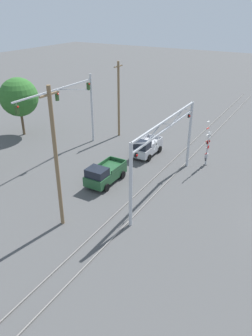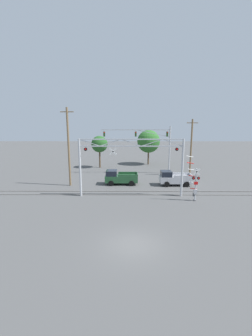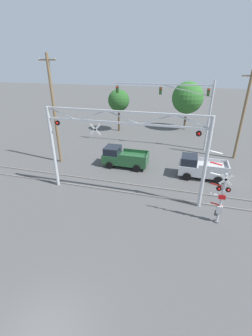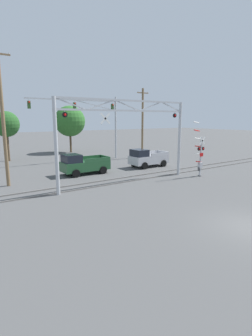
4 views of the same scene
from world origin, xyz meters
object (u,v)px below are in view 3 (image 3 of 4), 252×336
(utility_pole_left, at_px, (54,111))
(background_tree_beyond_span, at_px, (188,98))
(background_tree_far_left_verge, at_px, (119,101))
(pickup_truck_lead, at_px, (123,157))
(pickup_truck_following, at_px, (200,168))
(utility_pole_right, at_px, (243,116))
(crossing_gantry, at_px, (122,142))
(traffic_signal_span, at_px, (186,102))
(crossing_signal_mast, at_px, (220,199))

(utility_pole_left, height_order, background_tree_beyond_span, utility_pole_left)
(background_tree_far_left_verge, bearing_deg, pickup_truck_lead, -70.86)
(pickup_truck_following, xyz_separation_m, utility_pole_right, (3.86, 5.87, 3.82))
(crossing_gantry, distance_m, pickup_truck_following, 8.66)
(pickup_truck_following, relative_size, background_tree_far_left_verge, 0.70)
(crossing_gantry, distance_m, utility_pole_right, 14.73)
(utility_pole_right, xyz_separation_m, background_tree_far_left_verge, (-15.91, 7.26, -0.16))
(traffic_signal_span, xyz_separation_m, background_tree_beyond_span, (0.05, 9.10, -0.74))
(pickup_truck_following, bearing_deg, crossing_signal_mast, -81.55)
(crossing_signal_mast, relative_size, background_tree_far_left_verge, 0.82)
(background_tree_far_left_verge, bearing_deg, pickup_truck_following, -47.45)
(utility_pole_right, distance_m, background_tree_beyond_span, 12.44)
(pickup_truck_following, distance_m, utility_pole_left, 15.29)
(pickup_truck_lead, xyz_separation_m, background_tree_beyond_span, (5.54, 16.35, 3.94))
(traffic_signal_span, bearing_deg, pickup_truck_lead, -127.15)
(pickup_truck_lead, bearing_deg, background_tree_beyond_span, 71.27)
(pickup_truck_following, xyz_separation_m, background_tree_beyond_span, (-2.10, 16.79, 3.94))
(utility_pole_left, bearing_deg, background_tree_beyond_span, 53.77)
(utility_pole_right, bearing_deg, utility_pole_left, -161.60)
(crossing_gantry, bearing_deg, pickup_truck_lead, 105.67)
(background_tree_beyond_span, relative_size, background_tree_far_left_verge, 1.17)
(crossing_signal_mast, bearing_deg, background_tree_far_left_verge, 123.44)
(pickup_truck_following, xyz_separation_m, background_tree_far_left_verge, (-12.05, 13.13, 3.66))
(pickup_truck_lead, relative_size, pickup_truck_following, 1.06)
(crossing_gantry, relative_size, utility_pole_right, 1.32)
(crossing_signal_mast, height_order, pickup_truck_lead, crossing_signal_mast)
(traffic_signal_span, height_order, utility_pole_left, utility_pole_left)
(utility_pole_right, bearing_deg, pickup_truck_lead, -154.72)
(pickup_truck_following, bearing_deg, crossing_gantry, -141.12)
(background_tree_far_left_verge, bearing_deg, background_tree_beyond_span, 20.20)
(traffic_signal_span, xyz_separation_m, utility_pole_left, (-12.45, -7.96, -0.16))
(utility_pole_left, bearing_deg, crossing_signal_mast, -22.13)
(utility_pole_left, xyz_separation_m, background_tree_beyond_span, (12.50, 17.06, -0.58))
(utility_pole_right, relative_size, background_tree_beyond_span, 1.27)
(traffic_signal_span, bearing_deg, utility_pole_left, -147.40)
(pickup_truck_following, bearing_deg, utility_pole_left, -178.94)
(crossing_signal_mast, relative_size, utility_pole_left, 0.48)
(background_tree_beyond_span, height_order, background_tree_far_left_verge, background_tree_beyond_span)
(background_tree_beyond_span, bearing_deg, background_tree_far_left_verge, -159.80)
(pickup_truck_following, bearing_deg, pickup_truck_lead, 176.71)
(crossing_gantry, xyz_separation_m, crossing_signal_mast, (7.12, -1.66, -2.69))
(crossing_signal_mast, relative_size, background_tree_beyond_span, 0.70)
(traffic_signal_span, relative_size, background_tree_far_left_verge, 1.89)
(crossing_signal_mast, distance_m, background_tree_beyond_span, 23.80)
(pickup_truck_lead, bearing_deg, utility_pole_left, -174.17)
(utility_pole_right, height_order, background_tree_far_left_verge, utility_pole_right)
(utility_pole_right, xyz_separation_m, background_tree_beyond_span, (-5.96, 10.92, 0.12))
(traffic_signal_span, bearing_deg, crossing_signal_mast, -77.65)
(crossing_gantry, xyz_separation_m, traffic_signal_span, (3.99, 12.64, 1.10))
(utility_pole_left, bearing_deg, background_tree_far_left_verge, 79.22)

